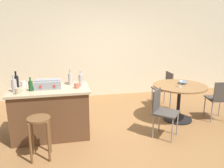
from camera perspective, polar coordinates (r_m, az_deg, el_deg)
ground_plane at (r=4.48m, az=3.57°, el=-11.39°), size 8.80×8.80×0.00m
back_wall at (r=6.37m, az=-2.00°, el=9.10°), size 8.00×0.10×2.70m
kitchen_island at (r=4.24m, az=-15.05°, el=-6.80°), size 1.36×0.79×0.89m
wooden_stool at (r=3.57m, az=-17.79°, el=-10.65°), size 0.34×0.34×0.66m
dining_table at (r=4.92m, az=16.57°, el=-2.27°), size 1.09×1.09×0.76m
folding_chair_near at (r=5.71m, az=13.02°, el=-0.62°), size 0.40×0.40×0.85m
folding_chair_far at (r=4.16m, az=12.58°, el=-6.28°), size 0.57×0.57×0.86m
folding_chair_left at (r=5.20m, az=25.32°, el=-3.07°), size 0.46×0.46×0.86m
toolbox at (r=4.10m, az=-15.83°, el=0.02°), size 0.45×0.28×0.16m
bottle_0 at (r=4.26m, az=-22.91°, el=0.52°), size 0.08×0.08×0.30m
bottle_1 at (r=4.01m, az=-19.78°, el=-0.39°), size 0.07×0.07×0.23m
bottle_2 at (r=4.23m, az=-10.42°, el=1.31°), size 0.08×0.08×0.29m
bottle_3 at (r=4.04m, az=-23.40°, el=-0.30°), size 0.08×0.08×0.29m
bottle_4 at (r=4.33m, az=-10.38°, el=1.46°), size 0.08×0.08×0.26m
bottle_5 at (r=4.14m, az=-7.87°, el=1.09°), size 0.08×0.08×0.28m
cup_0 at (r=3.91m, az=-22.67°, el=-1.64°), size 0.12×0.08×0.10m
cup_1 at (r=3.99m, az=-8.83°, el=-0.41°), size 0.12×0.09×0.09m
cup_2 at (r=4.38m, az=-21.40°, el=0.06°), size 0.12×0.08×0.09m
wine_glass at (r=4.70m, az=16.88°, el=0.50°), size 0.07×0.07×0.14m
serving_bowl at (r=5.01m, az=17.33°, el=0.47°), size 0.18×0.18×0.07m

